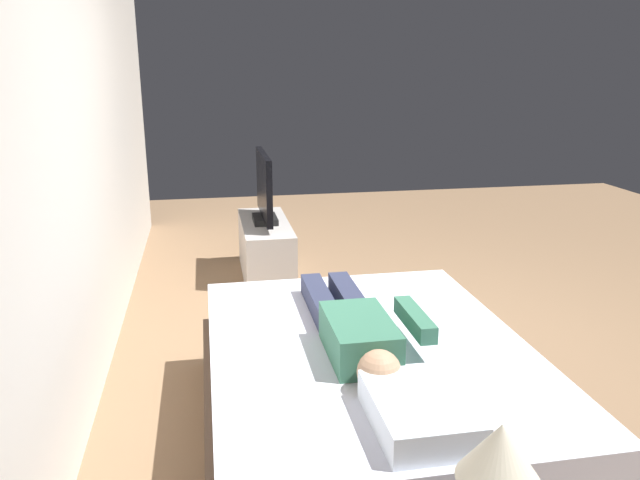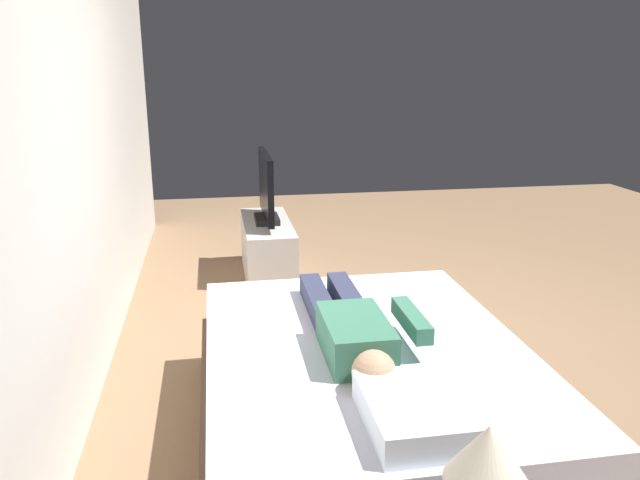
# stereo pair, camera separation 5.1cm
# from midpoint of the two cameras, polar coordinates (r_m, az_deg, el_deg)

# --- Properties ---
(ground_plane) EXTENTS (10.00, 10.00, 0.00)m
(ground_plane) POSITION_cam_midpoint_polar(r_m,az_deg,el_deg) (4.14, 5.36, -10.13)
(ground_plane) COLOR #8C6B4C
(back_wall) EXTENTS (6.40, 0.10, 2.80)m
(back_wall) POSITION_cam_midpoint_polar(r_m,az_deg,el_deg) (4.05, -20.98, 9.05)
(back_wall) COLOR silver
(back_wall) RESTS_ON ground
(bed) EXTENTS (2.03, 1.56, 0.54)m
(bed) POSITION_cam_midpoint_polar(r_m,az_deg,el_deg) (3.10, 3.96, -14.14)
(bed) COLOR brown
(bed) RESTS_ON ground
(pillow) EXTENTS (0.48, 0.34, 0.12)m
(pillow) POSITION_cam_midpoint_polar(r_m,az_deg,el_deg) (2.36, 8.44, -15.31)
(pillow) COLOR white
(pillow) RESTS_ON bed
(person) EXTENTS (1.26, 0.46, 0.18)m
(person) POSITION_cam_midpoint_polar(r_m,az_deg,el_deg) (2.95, 2.78, -7.98)
(person) COLOR #387056
(person) RESTS_ON bed
(remote) EXTENTS (0.15, 0.04, 0.02)m
(remote) POSITION_cam_midpoint_polar(r_m,az_deg,el_deg) (3.22, 9.23, -7.45)
(remote) COLOR black
(remote) RESTS_ON bed
(tv_stand) EXTENTS (1.10, 0.40, 0.50)m
(tv_stand) POSITION_cam_midpoint_polar(r_m,az_deg,el_deg) (5.40, -5.27, -0.92)
(tv_stand) COLOR #B7B2AD
(tv_stand) RESTS_ON ground
(tv) EXTENTS (0.88, 0.20, 0.59)m
(tv) POSITION_cam_midpoint_polar(r_m,az_deg,el_deg) (5.27, -5.42, 4.65)
(tv) COLOR black
(tv) RESTS_ON tv_stand
(lamp) EXTENTS (0.22, 0.22, 0.42)m
(lamp) POSITION_cam_midpoint_polar(r_m,az_deg,el_deg) (1.74, 15.30, -18.44)
(lamp) COLOR #59595B
(lamp) RESTS_ON nightstand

